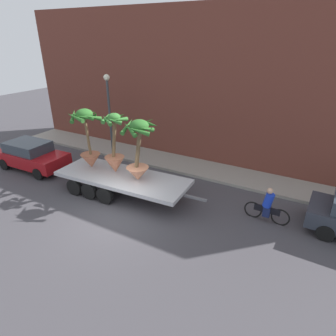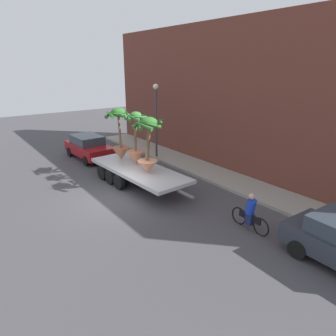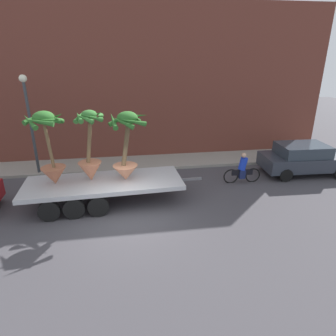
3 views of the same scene
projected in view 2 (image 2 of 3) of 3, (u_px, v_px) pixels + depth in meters
The scene contains 10 objects.
ground_plane at pixel (118, 199), 14.51m from camera, with size 60.00×60.00×0.00m, color #423F44.
sidewalk at pixel (210, 172), 17.92m from camera, with size 24.00×2.20×0.15m, color gray.
building_facade at pixel (235, 98), 17.52m from camera, with size 24.00×1.20×8.54m, color brown.
flatbed_trailer at pixel (136, 171), 16.13m from camera, with size 7.44×2.60×0.98m.
potted_palm_rear at pixel (136, 145), 15.93m from camera, with size 1.19×1.14×2.90m.
potted_palm_middle at pixel (148, 147), 14.68m from camera, with size 1.65×1.66×2.83m.
potted_palm_front at pixel (120, 135), 16.88m from camera, with size 1.55×1.55×2.93m.
cyclist at pixel (250, 214), 11.67m from camera, with size 1.84×0.35×1.54m.
trailing_car at pixel (89, 147), 20.62m from camera, with size 4.25×2.04×1.58m.
street_lamp at pixel (156, 111), 19.84m from camera, with size 0.36×0.36×4.83m.
Camera 2 is at (12.07, -5.96, 6.11)m, focal length 32.34 mm.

